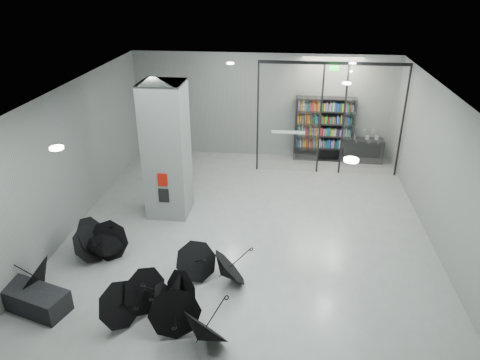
# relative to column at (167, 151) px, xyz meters

# --- Properties ---
(room) EXTENTS (14.00, 14.02, 4.01)m
(room) POSITION_rel_column_xyz_m (2.50, -2.00, 0.84)
(room) COLOR gray
(room) RESTS_ON ground
(column) EXTENTS (1.20, 1.20, 4.00)m
(column) POSITION_rel_column_xyz_m (0.00, 0.00, 0.00)
(column) COLOR slate
(column) RESTS_ON ground
(fire_cabinet) EXTENTS (0.28, 0.04, 0.38)m
(fire_cabinet) POSITION_rel_column_xyz_m (0.00, -0.62, -0.65)
(fire_cabinet) COLOR #A50A07
(fire_cabinet) RESTS_ON column
(info_panel) EXTENTS (0.30, 0.03, 0.42)m
(info_panel) POSITION_rel_column_xyz_m (0.00, -0.62, -1.15)
(info_panel) COLOR black
(info_panel) RESTS_ON column
(exit_sign) EXTENTS (0.30, 0.06, 0.15)m
(exit_sign) POSITION_rel_column_xyz_m (4.90, 3.30, 1.82)
(exit_sign) COLOR #0CE533
(exit_sign) RESTS_ON room
(glass_partition) EXTENTS (5.06, 0.08, 4.00)m
(glass_partition) POSITION_rel_column_xyz_m (4.89, 3.50, 0.18)
(glass_partition) COLOR silver
(glass_partition) RESTS_ON ground
(bench) EXTENTS (1.67, 1.09, 0.50)m
(bench) POSITION_rel_column_xyz_m (-1.86, -4.64, -1.75)
(bench) COLOR black
(bench) RESTS_ON ground
(bookshelf) EXTENTS (2.24, 0.46, 2.46)m
(bookshelf) POSITION_rel_column_xyz_m (4.86, 4.75, -0.77)
(bookshelf) COLOR black
(bookshelf) RESTS_ON ground
(shop_counter) EXTENTS (1.52, 0.67, 0.90)m
(shop_counter) POSITION_rel_column_xyz_m (6.40, 4.73, -1.55)
(shop_counter) COLOR black
(shop_counter) RESTS_ON ground
(umbrella_cluster) EXTENTS (5.55, 4.37, 1.32)m
(umbrella_cluster) POSITION_rel_column_xyz_m (0.30, -3.86, -1.68)
(umbrella_cluster) COLOR black
(umbrella_cluster) RESTS_ON ground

